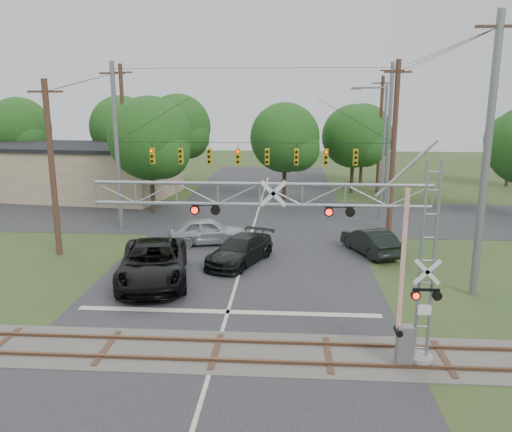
# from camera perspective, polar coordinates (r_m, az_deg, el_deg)

# --- Properties ---
(ground) EXTENTS (160.00, 160.00, 0.00)m
(ground) POSITION_cam_1_polar(r_m,az_deg,el_deg) (16.85, -5.64, -18.43)
(ground) COLOR #2D4821
(ground) RESTS_ON ground
(road_main) EXTENTS (14.00, 90.00, 0.02)m
(road_main) POSITION_cam_1_polar(r_m,az_deg,el_deg) (25.85, -2.01, -6.93)
(road_main) COLOR #27272A
(road_main) RESTS_ON ground
(road_cross) EXTENTS (90.00, 12.00, 0.02)m
(road_cross) POSITION_cam_1_polar(r_m,az_deg,el_deg) (39.26, 0.05, -0.05)
(road_cross) COLOR #27272A
(road_cross) RESTS_ON ground
(railroad_track) EXTENTS (90.00, 3.20, 0.17)m
(railroad_track) POSITION_cam_1_polar(r_m,az_deg,el_deg) (18.56, -4.61, -15.18)
(railroad_track) COLOR #514C46
(railroad_track) RESTS_ON ground
(crossing_gantry) EXTENTS (11.50, 0.89, 6.99)m
(crossing_gantry) POSITION_cam_1_polar(r_m,az_deg,el_deg) (16.47, 7.92, -2.59)
(crossing_gantry) COLOR gray
(crossing_gantry) RESTS_ON ground
(traffic_signal_span) EXTENTS (19.34, 0.36, 11.50)m
(traffic_signal_span) POSITION_cam_1_polar(r_m,az_deg,el_deg) (34.39, 1.05, 7.58)
(traffic_signal_span) COLOR slate
(traffic_signal_span) RESTS_ON ground
(pickup_black) EXTENTS (4.61, 7.58, 1.96)m
(pickup_black) POSITION_cam_1_polar(r_m,az_deg,el_deg) (25.37, -11.66, -5.25)
(pickup_black) COLOR black
(pickup_black) RESTS_ON ground
(car_dark) EXTENTS (4.02, 5.66, 1.52)m
(car_dark) POSITION_cam_1_polar(r_m,az_deg,el_deg) (27.74, -1.82, -3.91)
(car_dark) COLOR black
(car_dark) RESTS_ON ground
(sedan_silver) EXTENTS (5.28, 3.08, 1.69)m
(sedan_silver) POSITION_cam_1_polar(r_m,az_deg,el_deg) (31.67, -5.55, -1.69)
(sedan_silver) COLOR #A0A2A7
(sedan_silver) RESTS_ON ground
(suv_dark) EXTENTS (3.20, 4.93, 1.54)m
(suv_dark) POSITION_cam_1_polar(r_m,az_deg,el_deg) (30.24, 12.94, -2.81)
(suv_dark) COLOR black
(suv_dark) RESTS_ON ground
(commercial_building) EXTENTS (22.05, 13.26, 4.88)m
(commercial_building) POSITION_cam_1_polar(r_m,az_deg,el_deg) (51.67, -21.05, 4.95)
(commercial_building) COLOR #9C8268
(commercial_building) RESTS_ON ground
(streetlight) EXTENTS (2.68, 0.28, 10.06)m
(streetlight) POSITION_cam_1_polar(r_m,az_deg,el_deg) (38.97, 14.09, 7.84)
(streetlight) COLOR slate
(streetlight) RESTS_ON ground
(utility_poles) EXTENTS (25.08, 27.91, 12.54)m
(utility_poles) POSITION_cam_1_polar(r_m,az_deg,el_deg) (37.41, 3.97, 8.46)
(utility_poles) COLOR #472F21
(utility_poles) RESTS_ON ground
(treeline) EXTENTS (58.77, 22.71, 9.72)m
(treeline) POSITION_cam_1_polar(r_m,az_deg,el_deg) (49.47, -1.31, 9.43)
(treeline) COLOR #382619
(treeline) RESTS_ON ground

